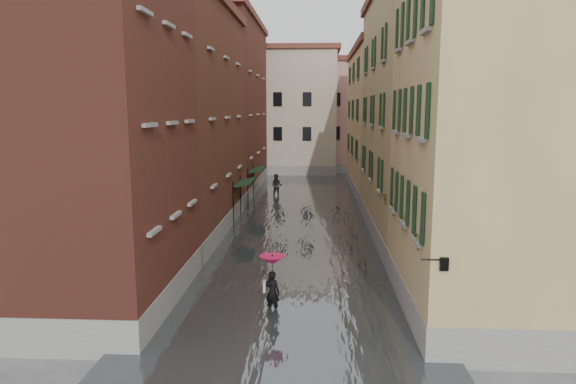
# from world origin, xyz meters

# --- Properties ---
(ground) EXTENTS (120.00, 120.00, 0.00)m
(ground) POSITION_xyz_m (0.00, 0.00, 0.00)
(ground) COLOR #545356
(ground) RESTS_ON ground
(floodwater) EXTENTS (10.00, 60.00, 0.20)m
(floodwater) POSITION_xyz_m (0.00, 13.00, 0.10)
(floodwater) COLOR #4C5154
(floodwater) RESTS_ON ground
(building_left_near) EXTENTS (6.00, 8.00, 13.00)m
(building_left_near) POSITION_xyz_m (-7.00, -2.00, 6.50)
(building_left_near) COLOR brown
(building_left_near) RESTS_ON ground
(building_left_mid) EXTENTS (6.00, 14.00, 12.50)m
(building_left_mid) POSITION_xyz_m (-7.00, 9.00, 6.25)
(building_left_mid) COLOR #5A291C
(building_left_mid) RESTS_ON ground
(building_left_far) EXTENTS (6.00, 16.00, 14.00)m
(building_left_far) POSITION_xyz_m (-7.00, 24.00, 7.00)
(building_left_far) COLOR brown
(building_left_far) RESTS_ON ground
(building_right_near) EXTENTS (6.00, 8.00, 11.50)m
(building_right_near) POSITION_xyz_m (7.00, -2.00, 5.75)
(building_right_near) COLOR tan
(building_right_near) RESTS_ON ground
(building_right_mid) EXTENTS (6.00, 14.00, 13.00)m
(building_right_mid) POSITION_xyz_m (7.00, 9.00, 6.50)
(building_right_mid) COLOR #9B8F5E
(building_right_mid) RESTS_ON ground
(building_right_far) EXTENTS (6.00, 16.00, 11.50)m
(building_right_far) POSITION_xyz_m (7.00, 24.00, 5.75)
(building_right_far) COLOR tan
(building_right_far) RESTS_ON ground
(building_end_cream) EXTENTS (12.00, 9.00, 13.00)m
(building_end_cream) POSITION_xyz_m (-3.00, 38.00, 6.50)
(building_end_cream) COLOR #BFB098
(building_end_cream) RESTS_ON ground
(building_end_pink) EXTENTS (10.00, 9.00, 12.00)m
(building_end_pink) POSITION_xyz_m (6.00, 40.00, 6.00)
(building_end_pink) COLOR tan
(building_end_pink) RESTS_ON ground
(awning_near) EXTENTS (1.09, 3.02, 2.80)m
(awning_near) POSITION_xyz_m (-3.49, 11.94, 2.47)
(awning_near) COLOR black
(awning_near) RESTS_ON ground
(awning_far) EXTENTS (1.09, 3.39, 2.80)m
(awning_far) POSITION_xyz_m (-3.48, 18.70, 2.48)
(awning_far) COLOR black
(awning_far) RESTS_ON ground
(wall_lantern) EXTENTS (0.71, 0.22, 0.35)m
(wall_lantern) POSITION_xyz_m (4.33, -6.00, 3.01)
(wall_lantern) COLOR black
(wall_lantern) RESTS_ON ground
(window_planters) EXTENTS (0.59, 8.05, 0.84)m
(window_planters) POSITION_xyz_m (4.12, -0.70, 3.51)
(window_planters) COLOR brown
(window_planters) RESTS_ON ground
(pedestrian_main) EXTENTS (0.91, 0.91, 2.06)m
(pedestrian_main) POSITION_xyz_m (-0.53, -2.35, 1.26)
(pedestrian_main) COLOR black
(pedestrian_main) RESTS_ON ground
(pedestrian_far) EXTENTS (1.02, 0.86, 1.89)m
(pedestrian_far) POSITION_xyz_m (-2.18, 21.16, 0.95)
(pedestrian_far) COLOR black
(pedestrian_far) RESTS_ON ground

